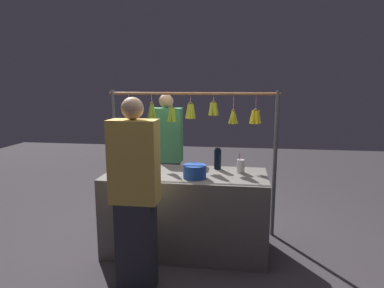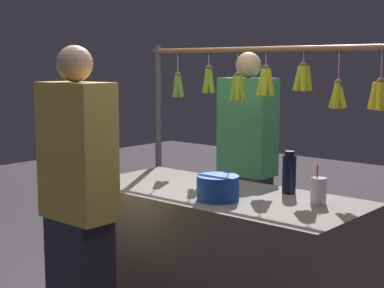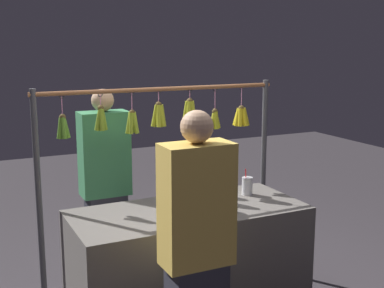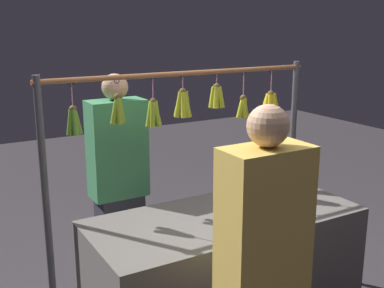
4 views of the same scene
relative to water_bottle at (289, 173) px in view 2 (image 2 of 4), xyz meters
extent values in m
cube|color=#66605B|center=(0.31, 0.24, -0.53)|extent=(1.66, 0.74, 0.83)
cylinder|color=#4C4C51|center=(1.25, -0.24, -0.11)|extent=(0.04, 0.04, 1.67)
cylinder|color=#9E6038|center=(0.31, -0.24, 0.69)|extent=(1.94, 0.03, 0.03)
torus|color=black|center=(-0.40, -0.24, 0.67)|extent=(0.04, 0.01, 0.04)
cylinder|color=pink|center=(-0.40, -0.24, 0.59)|extent=(0.01, 0.01, 0.17)
sphere|color=brown|center=(-0.40, -0.24, 0.50)|extent=(0.05, 0.05, 0.05)
cylinder|color=yellow|center=(-0.37, -0.24, 0.43)|extent=(0.07, 0.04, 0.15)
cylinder|color=yellow|center=(-0.38, -0.22, 0.43)|extent=(0.05, 0.05, 0.15)
cylinder|color=yellow|center=(-0.41, -0.21, 0.43)|extent=(0.05, 0.07, 0.15)
cylinder|color=yellow|center=(-0.43, -0.23, 0.43)|extent=(0.07, 0.06, 0.15)
cylinder|color=yellow|center=(-0.41, -0.28, 0.43)|extent=(0.05, 0.08, 0.15)
cylinder|color=yellow|center=(-0.38, -0.27, 0.43)|extent=(0.07, 0.07, 0.15)
torus|color=black|center=(-0.15, -0.24, 0.67)|extent=(0.04, 0.01, 0.04)
cylinder|color=pink|center=(-0.15, -0.24, 0.58)|extent=(0.01, 0.01, 0.18)
sphere|color=brown|center=(-0.15, -0.24, 0.49)|extent=(0.05, 0.05, 0.05)
cylinder|color=gold|center=(-0.14, -0.24, 0.42)|extent=(0.07, 0.04, 0.15)
cylinder|color=gold|center=(-0.15, -0.23, 0.42)|extent=(0.04, 0.05, 0.14)
cylinder|color=gold|center=(-0.17, -0.25, 0.42)|extent=(0.07, 0.04, 0.15)
cylinder|color=gold|center=(-0.15, -0.26, 0.42)|extent=(0.04, 0.06, 0.15)
torus|color=black|center=(0.07, -0.24, 0.67)|extent=(0.04, 0.01, 0.04)
cylinder|color=pink|center=(0.07, -0.24, 0.63)|extent=(0.01, 0.01, 0.08)
sphere|color=brown|center=(0.07, -0.24, 0.59)|extent=(0.05, 0.05, 0.05)
cylinder|color=gold|center=(0.10, -0.25, 0.52)|extent=(0.06, 0.04, 0.15)
cylinder|color=gold|center=(0.09, -0.22, 0.52)|extent=(0.06, 0.06, 0.15)
cylinder|color=gold|center=(0.05, -0.22, 0.52)|extent=(0.05, 0.06, 0.15)
cylinder|color=gold|center=(0.04, -0.25, 0.52)|extent=(0.06, 0.04, 0.15)
cylinder|color=gold|center=(0.06, -0.27, 0.52)|extent=(0.05, 0.05, 0.15)
cylinder|color=gold|center=(0.08, -0.27, 0.52)|extent=(0.05, 0.06, 0.15)
torus|color=black|center=(0.33, -0.24, 0.67)|extent=(0.04, 0.01, 0.04)
cylinder|color=pink|center=(0.33, -0.24, 0.62)|extent=(0.01, 0.01, 0.10)
sphere|color=brown|center=(0.33, -0.24, 0.57)|extent=(0.05, 0.05, 0.05)
cylinder|color=gold|center=(0.36, -0.25, 0.49)|extent=(0.07, 0.04, 0.17)
cylinder|color=gold|center=(0.34, -0.22, 0.49)|extent=(0.05, 0.07, 0.17)
cylinder|color=gold|center=(0.32, -0.22, 0.49)|extent=(0.06, 0.08, 0.17)
cylinder|color=gold|center=(0.30, -0.24, 0.49)|extent=(0.06, 0.04, 0.17)
cylinder|color=gold|center=(0.32, -0.27, 0.49)|extent=(0.05, 0.07, 0.17)
cylinder|color=gold|center=(0.35, -0.27, 0.49)|extent=(0.06, 0.07, 0.17)
torus|color=black|center=(0.55, -0.24, 0.67)|extent=(0.04, 0.01, 0.04)
cylinder|color=pink|center=(0.55, -0.24, 0.60)|extent=(0.01, 0.01, 0.14)
sphere|color=brown|center=(0.55, -0.24, 0.53)|extent=(0.04, 0.04, 0.04)
cylinder|color=#91AE28|center=(0.57, -0.24, 0.45)|extent=(0.06, 0.03, 0.16)
cylinder|color=#91AE28|center=(0.56, -0.22, 0.45)|extent=(0.05, 0.05, 0.16)
cylinder|color=#91AE28|center=(0.53, -0.22, 0.45)|extent=(0.06, 0.07, 0.16)
cylinder|color=#91AE28|center=(0.52, -0.25, 0.45)|extent=(0.06, 0.04, 0.16)
cylinder|color=#91AE28|center=(0.53, -0.26, 0.45)|extent=(0.06, 0.07, 0.16)
cylinder|color=#91AE28|center=(0.56, -0.26, 0.45)|extent=(0.05, 0.05, 0.16)
torus|color=black|center=(0.78, -0.24, 0.67)|extent=(0.04, 0.01, 0.04)
cylinder|color=pink|center=(0.78, -0.24, 0.62)|extent=(0.01, 0.01, 0.10)
sphere|color=brown|center=(0.78, -0.24, 0.57)|extent=(0.05, 0.05, 0.05)
cylinder|color=#86AA29|center=(0.80, -0.24, 0.49)|extent=(0.07, 0.04, 0.17)
cylinder|color=#86AA29|center=(0.78, -0.23, 0.49)|extent=(0.04, 0.06, 0.17)
cylinder|color=#86AA29|center=(0.76, -0.24, 0.49)|extent=(0.06, 0.04, 0.17)
cylinder|color=#86AA29|center=(0.78, -0.26, 0.49)|extent=(0.04, 0.06, 0.17)
torus|color=black|center=(1.06, -0.24, 0.67)|extent=(0.04, 0.01, 0.04)
cylinder|color=pink|center=(1.06, -0.24, 0.60)|extent=(0.01, 0.01, 0.15)
sphere|color=brown|center=(1.06, -0.24, 0.52)|extent=(0.05, 0.05, 0.05)
cylinder|color=#609E2D|center=(1.08, -0.24, 0.45)|extent=(0.06, 0.04, 0.16)
cylinder|color=#609E2D|center=(1.06, -0.23, 0.45)|extent=(0.04, 0.06, 0.15)
cylinder|color=#609E2D|center=(1.04, -0.24, 0.45)|extent=(0.06, 0.04, 0.16)
cylinder|color=#609E2D|center=(1.06, -0.26, 0.45)|extent=(0.04, 0.08, 0.16)
cylinder|color=black|center=(0.00, 0.00, -0.01)|extent=(0.08, 0.08, 0.21)
cylinder|color=black|center=(0.00, 0.00, 0.11)|extent=(0.05, 0.05, 0.02)
cylinder|color=#1C40A8|center=(0.20, 0.38, -0.05)|extent=(0.23, 0.23, 0.13)
cylinder|color=silver|center=(-0.25, 0.12, -0.04)|extent=(0.08, 0.08, 0.14)
cylinder|color=red|center=(-0.23, 0.12, -0.01)|extent=(0.01, 0.02, 0.20)
cube|color=#2D2D38|center=(0.68, -0.55, -0.56)|extent=(0.31, 0.21, 0.77)
cube|color=#3F8C59|center=(0.68, -0.55, 0.17)|extent=(0.39, 0.21, 0.68)
sphere|color=tan|center=(0.68, -0.55, 0.59)|extent=(0.18, 0.18, 0.18)
cube|color=gold|center=(0.61, 0.98, 0.17)|extent=(0.39, 0.21, 0.68)
sphere|color=tan|center=(0.61, 0.98, 0.60)|extent=(0.18, 0.18, 0.18)
camera|label=1|loc=(-0.21, 3.51, 0.78)|focal=31.18mm
camera|label=2|loc=(-1.69, 2.76, 0.61)|focal=54.85mm
camera|label=3|loc=(1.82, 3.40, 1.04)|focal=48.82mm
camera|label=4|loc=(1.85, 2.49, 1.02)|focal=45.43mm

